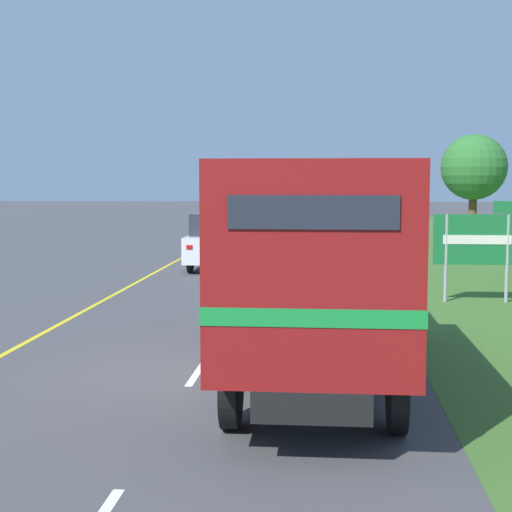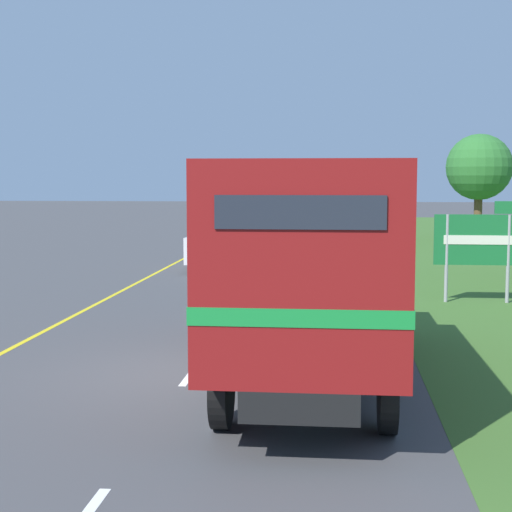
% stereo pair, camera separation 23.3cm
% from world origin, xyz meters
% --- Properties ---
extents(ground_plane, '(200.00, 200.00, 0.00)m').
position_xyz_m(ground_plane, '(0.00, 0.00, 0.00)').
color(ground_plane, '#444447').
extents(edge_line_yellow, '(0.12, 71.49, 0.01)m').
position_xyz_m(edge_line_yellow, '(-3.70, 18.40, 0.00)').
color(edge_line_yellow, yellow).
rests_on(edge_line_yellow, ground).
extents(centre_dash_near, '(0.12, 2.60, 0.01)m').
position_xyz_m(centre_dash_near, '(0.00, 0.48, 0.00)').
color(centre_dash_near, white).
rests_on(centre_dash_near, ground).
extents(centre_dash_mid_a, '(0.12, 2.60, 0.01)m').
position_xyz_m(centre_dash_mid_a, '(0.00, 7.08, 0.00)').
color(centre_dash_mid_a, white).
rests_on(centre_dash_mid_a, ground).
extents(centre_dash_mid_b, '(0.12, 2.60, 0.01)m').
position_xyz_m(centre_dash_mid_b, '(0.00, 13.68, 0.00)').
color(centre_dash_mid_b, white).
rests_on(centre_dash_mid_b, ground).
extents(centre_dash_far, '(0.12, 2.60, 0.01)m').
position_xyz_m(centre_dash_far, '(0.00, 20.28, 0.00)').
color(centre_dash_far, white).
rests_on(centre_dash_far, ground).
extents(centre_dash_farthest, '(0.12, 2.60, 0.01)m').
position_xyz_m(centre_dash_farthest, '(0.00, 26.88, 0.00)').
color(centre_dash_farthest, white).
rests_on(centre_dash_farthest, ground).
extents(horse_trailer_truck, '(2.43, 8.28, 3.36)m').
position_xyz_m(horse_trailer_truck, '(1.93, -0.24, 1.91)').
color(horse_trailer_truck, black).
rests_on(horse_trailer_truck, ground).
extents(lead_car_white, '(1.80, 3.87, 1.98)m').
position_xyz_m(lead_car_white, '(-1.76, 14.85, 0.99)').
color(lead_car_white, black).
rests_on(lead_car_white, ground).
extents(lead_car_red_ahead, '(1.80, 4.06, 1.86)m').
position_xyz_m(lead_car_red_ahead, '(2.10, 31.24, 0.94)').
color(lead_car_red_ahead, black).
rests_on(lead_car_red_ahead, ground).
extents(lead_car_grey_ahead, '(1.80, 3.84, 1.92)m').
position_xyz_m(lead_car_grey_ahead, '(-1.82, 44.11, 0.97)').
color(lead_car_grey_ahead, black).
rests_on(lead_car_grey_ahead, ground).
extents(highway_sign, '(2.20, 0.09, 2.60)m').
position_xyz_m(highway_sign, '(5.97, 8.03, 1.58)').
color(highway_sign, '#9E9EA3').
rests_on(highway_sign, ground).
extents(roadside_tree_far, '(3.35, 3.35, 5.45)m').
position_xyz_m(roadside_tree_far, '(9.54, 28.54, 3.75)').
color(roadside_tree_far, brown).
rests_on(roadside_tree_far, ground).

